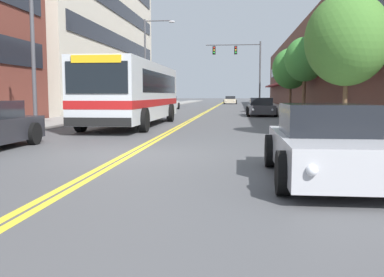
# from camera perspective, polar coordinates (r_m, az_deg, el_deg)

# --- Properties ---
(ground_plane) EXTENTS (240.00, 240.00, 0.00)m
(ground_plane) POSITION_cam_1_polar(r_m,az_deg,el_deg) (47.84, 2.80, 4.06)
(ground_plane) COLOR #4C4C4F
(sidewalk_left) EXTENTS (3.00, 106.00, 0.13)m
(sidewalk_left) POSITION_cam_1_polar(r_m,az_deg,el_deg) (48.74, -5.46, 4.15)
(sidewalk_left) COLOR gray
(sidewalk_left) RESTS_ON ground_plane
(sidewalk_right) EXTENTS (3.00, 106.00, 0.13)m
(sidewalk_right) POSITION_cam_1_polar(r_m,az_deg,el_deg) (47.94, 11.21, 4.04)
(sidewalk_right) COLOR gray
(sidewalk_right) RESTS_ON ground_plane
(centre_line) EXTENTS (0.34, 106.00, 0.01)m
(centre_line) POSITION_cam_1_polar(r_m,az_deg,el_deg) (47.84, 2.80, 4.06)
(centre_line) COLOR yellow
(centre_line) RESTS_ON ground_plane
(storefront_row_right) EXTENTS (9.10, 68.00, 8.41)m
(storefront_row_right) POSITION_cam_1_polar(r_m,az_deg,el_deg) (48.83, 18.10, 8.75)
(storefront_row_right) COLOR brown
(storefront_row_right) RESTS_ON ground_plane
(city_bus) EXTENTS (2.95, 11.28, 3.00)m
(city_bus) POSITION_cam_1_polar(r_m,az_deg,el_deg) (21.48, -7.68, 6.29)
(city_bus) COLOR silver
(city_bus) RESTS_ON ground_plane
(car_white_parked_left_mid) EXTENTS (2.06, 4.54, 1.32)m
(car_white_parked_left_mid) POSITION_cam_1_polar(r_m,az_deg,el_deg) (43.39, -3.28, 4.69)
(car_white_parked_left_mid) COLOR white
(car_white_parked_left_mid) RESTS_ON ground_plane
(car_silver_parked_right_foreground) EXTENTS (1.99, 4.32, 1.36)m
(car_silver_parked_right_foreground) POSITION_cam_1_polar(r_m,az_deg,el_deg) (8.08, 17.43, -0.82)
(car_silver_parked_right_foreground) COLOR #B7B7BC
(car_silver_parked_right_foreground) RESTS_ON ground_plane
(car_dark_grey_parked_right_mid) EXTENTS (2.07, 4.58, 1.30)m
(car_dark_grey_parked_right_mid) POSITION_cam_1_polar(r_m,az_deg,el_deg) (31.20, 9.19, 4.11)
(car_dark_grey_parked_right_mid) COLOR #38383D
(car_dark_grey_parked_right_mid) RESTS_ON ground_plane
(car_champagne_moving_lead) EXTENTS (2.08, 4.47, 1.26)m
(car_champagne_moving_lead) POSITION_cam_1_polar(r_m,az_deg,el_deg) (69.50, 5.14, 5.11)
(car_champagne_moving_lead) COLOR beige
(car_champagne_moving_lead) RESTS_ON ground_plane
(traffic_signal_mast) EXTENTS (6.18, 0.38, 7.43)m
(traffic_signal_mast) POSITION_cam_1_polar(r_m,az_deg,el_deg) (49.12, 6.75, 10.22)
(traffic_signal_mast) COLOR #47474C
(traffic_signal_mast) RESTS_ON ground_plane
(street_lamp_left_near) EXTENTS (2.64, 0.28, 7.28)m
(street_lamp_left_near) POSITION_cam_1_polar(r_m,az_deg,el_deg) (18.29, -19.40, 14.63)
(street_lamp_left_near) COLOR #47474C
(street_lamp_left_near) RESTS_ON ground_plane
(street_lamp_left_far) EXTENTS (2.72, 0.28, 7.98)m
(street_lamp_left_far) POSITION_cam_1_polar(r_m,az_deg,el_deg) (37.97, -5.67, 10.80)
(street_lamp_left_far) COLOR #47474C
(street_lamp_left_far) RESTS_ON ground_plane
(street_tree_right_near) EXTENTS (2.91, 2.91, 4.89)m
(street_tree_right_near) POSITION_cam_1_polar(r_m,az_deg,el_deg) (16.12, 19.98, 12.27)
(street_tree_right_near) COLOR brown
(street_tree_right_near) RESTS_ON sidewalk_right
(street_tree_right_mid) EXTENTS (2.46, 2.46, 4.89)m
(street_tree_right_mid) POSITION_cam_1_polar(r_m,az_deg,el_deg) (27.35, 14.82, 10.15)
(street_tree_right_mid) COLOR brown
(street_tree_right_mid) RESTS_ON sidewalk_right
(street_tree_right_far) EXTENTS (3.00, 3.00, 5.13)m
(street_tree_right_far) POSITION_cam_1_polar(r_m,az_deg,el_deg) (35.91, 13.06, 9.07)
(street_tree_right_far) COLOR brown
(street_tree_right_far) RESTS_ON sidewalk_right
(fire_hydrant) EXTENTS (0.29, 0.21, 0.74)m
(fire_hydrant) POSITION_cam_1_polar(r_m,az_deg,el_deg) (24.24, 13.66, 3.29)
(fire_hydrant) COLOR red
(fire_hydrant) RESTS_ON sidewalk_right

